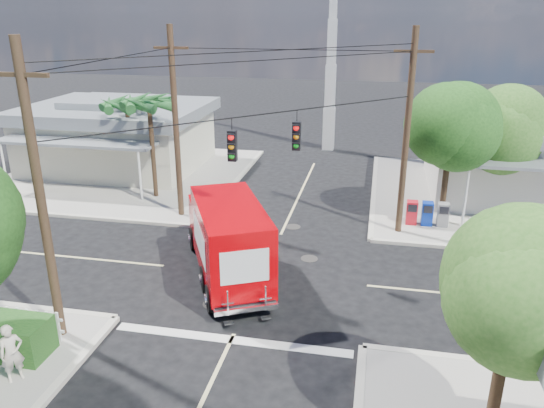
# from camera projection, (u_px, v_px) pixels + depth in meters

# --- Properties ---
(ground) EXTENTS (120.00, 120.00, 0.00)m
(ground) POSITION_uv_depth(u_px,v_px,m) (262.00, 275.00, 20.32)
(ground) COLOR black
(ground) RESTS_ON ground
(sidewalk_ne) EXTENTS (14.12, 14.12, 0.14)m
(sidewalk_ne) POSITION_uv_depth(u_px,v_px,m) (505.00, 199.00, 28.26)
(sidewalk_ne) COLOR #A39D93
(sidewalk_ne) RESTS_ON ground
(sidewalk_nw) EXTENTS (14.12, 14.12, 0.14)m
(sidewalk_nw) POSITION_uv_depth(u_px,v_px,m) (127.00, 175.00, 32.34)
(sidewalk_nw) COLOR #A39D93
(sidewalk_nw) RESTS_ON ground
(road_markings) EXTENTS (32.00, 32.00, 0.01)m
(road_markings) POSITION_uv_depth(u_px,v_px,m) (253.00, 294.00, 18.96)
(road_markings) COLOR beige
(road_markings) RESTS_ON ground
(building_ne) EXTENTS (11.80, 10.20, 4.50)m
(building_ne) POSITION_uv_depth(u_px,v_px,m) (539.00, 155.00, 28.17)
(building_ne) COLOR silver
(building_ne) RESTS_ON sidewalk_ne
(building_nw) EXTENTS (10.80, 10.20, 4.30)m
(building_nw) POSITION_uv_depth(u_px,v_px,m) (118.00, 134.00, 33.26)
(building_nw) COLOR beige
(building_nw) RESTS_ON sidewalk_nw
(radio_tower) EXTENTS (0.80, 0.80, 17.00)m
(radio_tower) POSITION_uv_depth(u_px,v_px,m) (331.00, 70.00, 36.66)
(radio_tower) COLOR silver
(radio_tower) RESTS_ON ground
(tree_ne_front) EXTENTS (4.21, 4.14, 6.66)m
(tree_ne_front) POSITION_uv_depth(u_px,v_px,m) (452.00, 125.00, 23.53)
(tree_ne_front) COLOR #422D1C
(tree_ne_front) RESTS_ON sidewalk_ne
(tree_ne_back) EXTENTS (3.77, 3.66, 5.82)m
(tree_ne_back) POSITION_uv_depth(u_px,v_px,m) (502.00, 130.00, 25.27)
(tree_ne_back) COLOR #422D1C
(tree_ne_back) RESTS_ON sidewalk_ne
(tree_se) EXTENTS (3.67, 3.54, 5.62)m
(tree_se) POSITION_uv_depth(u_px,v_px,m) (515.00, 295.00, 10.95)
(tree_se) COLOR #422D1C
(tree_se) RESTS_ON sidewalk_se
(palm_nw_front) EXTENTS (3.01, 3.08, 5.59)m
(palm_nw_front) POSITION_uv_depth(u_px,v_px,m) (149.00, 105.00, 26.88)
(palm_nw_front) COLOR #422D1C
(palm_nw_front) RESTS_ON sidewalk_nw
(palm_nw_back) EXTENTS (3.01, 3.08, 5.19)m
(palm_nw_back) POSITION_uv_depth(u_px,v_px,m) (127.00, 106.00, 28.76)
(palm_nw_back) COLOR #422D1C
(palm_nw_back) RESTS_ON sidewalk_nw
(utility_poles) EXTENTS (12.00, 10.68, 9.00)m
(utility_poles) POSITION_uv_depth(u_px,v_px,m) (230.00, 145.00, 20.47)
(utility_poles) COLOR #473321
(utility_poles) RESTS_ON ground
(vending_boxes) EXTENTS (1.90, 0.50, 1.10)m
(vending_boxes) POSITION_uv_depth(u_px,v_px,m) (427.00, 214.00, 24.56)
(vending_boxes) COLOR red
(vending_boxes) RESTS_ON sidewalk_ne
(delivery_truck) EXTENTS (4.98, 7.32, 3.09)m
(delivery_truck) POSITION_uv_depth(u_px,v_px,m) (227.00, 238.00, 19.81)
(delivery_truck) COLOR black
(delivery_truck) RESTS_ON ground
(pedestrian) EXTENTS (0.70, 0.72, 1.67)m
(pedestrian) POSITION_uv_depth(u_px,v_px,m) (12.00, 353.00, 14.13)
(pedestrian) COLOR beige
(pedestrian) RESTS_ON sidewalk_sw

